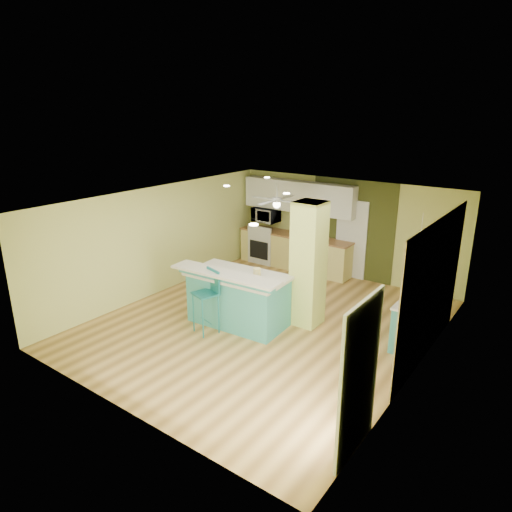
{
  "coord_description": "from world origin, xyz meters",
  "views": [
    {
      "loc": [
        4.77,
        -6.89,
        4.17
      ],
      "look_at": [
        -0.54,
        0.4,
        1.22
      ],
      "focal_mm": 32.0,
      "sensor_mm": 36.0,
      "label": 1
    }
  ],
  "objects_px": {
    "peninsula": "(238,298)",
    "fruit_bowl": "(319,239)",
    "side_counter": "(417,321)",
    "bar_stool": "(209,291)",
    "canister": "(257,272)"
  },
  "relations": [
    {
      "from": "side_counter",
      "to": "fruit_bowl",
      "type": "relative_size",
      "value": 4.0
    },
    {
      "from": "side_counter",
      "to": "fruit_bowl",
      "type": "distance_m",
      "value": 3.91
    },
    {
      "from": "bar_stool",
      "to": "side_counter",
      "type": "bearing_deg",
      "value": 45.84
    },
    {
      "from": "bar_stool",
      "to": "fruit_bowl",
      "type": "xyz_separation_m",
      "value": [
        0.17,
        4.03,
        0.14
      ]
    },
    {
      "from": "peninsula",
      "to": "side_counter",
      "type": "height_order",
      "value": "peninsula"
    },
    {
      "from": "fruit_bowl",
      "to": "canister",
      "type": "height_order",
      "value": "canister"
    },
    {
      "from": "bar_stool",
      "to": "fruit_bowl",
      "type": "relative_size",
      "value": 3.7
    },
    {
      "from": "fruit_bowl",
      "to": "canister",
      "type": "distance_m",
      "value": 3.31
    },
    {
      "from": "peninsula",
      "to": "fruit_bowl",
      "type": "xyz_separation_m",
      "value": [
        -0.07,
        3.44,
        0.42
      ]
    },
    {
      "from": "canister",
      "to": "peninsula",
      "type": "bearing_deg",
      "value": -154.95
    },
    {
      "from": "peninsula",
      "to": "canister",
      "type": "distance_m",
      "value": 0.69
    },
    {
      "from": "peninsula",
      "to": "fruit_bowl",
      "type": "relative_size",
      "value": 6.74
    },
    {
      "from": "peninsula",
      "to": "bar_stool",
      "type": "relative_size",
      "value": 1.82
    },
    {
      "from": "peninsula",
      "to": "side_counter",
      "type": "relative_size",
      "value": 1.69
    },
    {
      "from": "fruit_bowl",
      "to": "bar_stool",
      "type": "bearing_deg",
      "value": -92.36
    }
  ]
}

